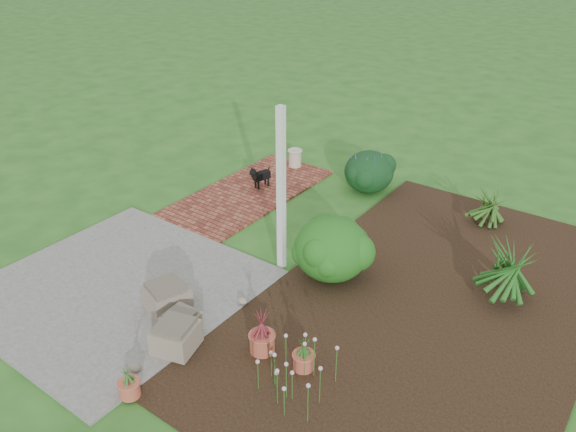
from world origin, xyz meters
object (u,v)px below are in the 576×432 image
Objects in this scene: stone_trough_near at (182,324)px; cream_ceramic_urn at (295,158)px; black_dog at (260,175)px; evergreen_shrub at (332,247)px.

cream_ceramic_urn reaches higher than stone_trough_near.
black_dog is at bearing 115.53° from stone_trough_near.
cream_ceramic_urn is (-1.94, 5.16, 0.04)m from stone_trough_near.
evergreen_shrub is (0.81, 2.22, 0.32)m from stone_trough_near.
black_dog reaches higher than cream_ceramic_urn.
black_dog is at bearing 147.66° from evergreen_shrub.
evergreen_shrub is at bearing -16.59° from black_dog.
stone_trough_near is 4.35m from black_dog.
evergreen_shrub reaches higher than stone_trough_near.
black_dog is 1.25m from cream_ceramic_urn.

